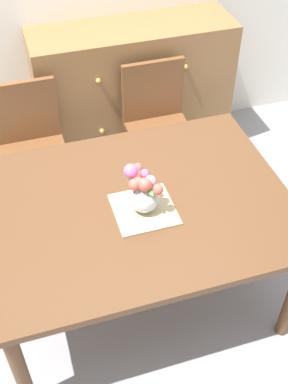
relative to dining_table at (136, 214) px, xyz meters
The scene contains 7 objects.
ground_plane 0.65m from the dining_table, ahead, with size 12.00×12.00×0.00m, color #939399.
dining_table is the anchor object (origin of this frame).
chair_left 1.02m from the dining_table, 114.77° to the left, with size 0.42×0.42×0.90m.
chair_right 1.02m from the dining_table, 65.23° to the left, with size 0.42×0.42×0.90m.
dresser 1.39m from the dining_table, 74.30° to the left, with size 1.40×0.47×1.00m.
placemat 0.10m from the dining_table, 64.79° to the right, with size 0.30×0.30×0.01m, color tan.
flower_vase 0.21m from the dining_table, 65.69° to the right, with size 0.16×0.21×0.24m.
Camera 1 is at (-0.46, -1.65, 2.44)m, focal length 45.81 mm.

